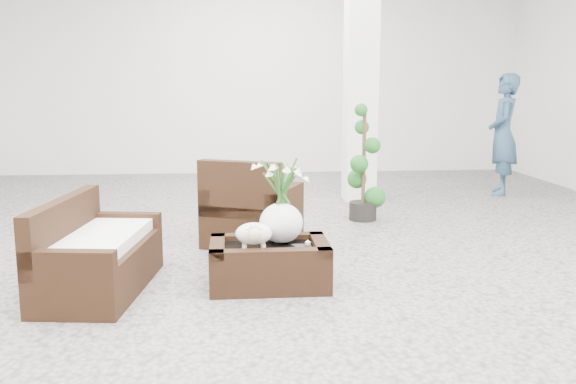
{
  "coord_description": "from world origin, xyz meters",
  "views": [
    {
      "loc": [
        -0.45,
        -5.37,
        1.54
      ],
      "look_at": [
        0.0,
        -0.1,
        0.62
      ],
      "focal_mm": 39.05,
      "sensor_mm": 36.0,
      "label": 1
    }
  ],
  "objects": [
    {
      "name": "ground",
      "position": [
        0.0,
        0.0,
        0.0
      ],
      "size": [
        11.0,
        11.0,
        0.0
      ],
      "primitive_type": "plane",
      "color": "gray",
      "rests_on": "ground"
    },
    {
      "name": "column",
      "position": [
        1.2,
        2.8,
        1.75
      ],
      "size": [
        0.4,
        0.4,
        3.5
      ],
      "primitive_type": "cube",
      "color": "white",
      "rests_on": "ground"
    },
    {
      "name": "coffee_table",
      "position": [
        -0.2,
        -0.74,
        0.16
      ],
      "size": [
        0.9,
        0.6,
        0.31
      ],
      "primitive_type": "cube",
      "color": "black",
      "rests_on": "ground"
    },
    {
      "name": "sheep_figurine",
      "position": [
        -0.32,
        -0.84,
        0.42
      ],
      "size": [
        0.28,
        0.23,
        0.21
      ],
      "primitive_type": "ellipsoid",
      "color": "white",
      "rests_on": "coffee_table"
    },
    {
      "name": "planter_narcissus",
      "position": [
        -0.1,
        -0.64,
        0.71
      ],
      "size": [
        0.44,
        0.44,
        0.8
      ],
      "primitive_type": null,
      "color": "white",
      "rests_on": "coffee_table"
    },
    {
      "name": "tealight",
      "position": [
        0.1,
        -0.72,
        0.33
      ],
      "size": [
        0.04,
        0.04,
        0.03
      ],
      "primitive_type": "cylinder",
      "color": "white",
      "rests_on": "coffee_table"
    },
    {
      "name": "armchair",
      "position": [
        -0.28,
        0.57,
        0.42
      ],
      "size": [
        1.03,
        1.02,
        0.84
      ],
      "primitive_type": "cube",
      "rotation": [
        0.0,
        0.0,
        2.72
      ],
      "color": "black",
      "rests_on": "ground"
    },
    {
      "name": "loveseat",
      "position": [
        -1.47,
        -0.74,
        0.35
      ],
      "size": [
        0.79,
        1.38,
        0.7
      ],
      "primitive_type": "cube",
      "rotation": [
        0.0,
        0.0,
        1.44
      ],
      "color": "black",
      "rests_on": "ground"
    },
    {
      "name": "topiary",
      "position": [
        1.0,
        1.53,
        0.65
      ],
      "size": [
        0.35,
        0.35,
        1.3
      ],
      "primitive_type": null,
      "color": "#1A511A",
      "rests_on": "ground"
    },
    {
      "name": "shopper",
      "position": [
        3.26,
        3.02,
        0.84
      ],
      "size": [
        0.59,
        0.71,
        1.68
      ],
      "primitive_type": "imported",
      "rotation": [
        0.0,
        0.0,
        -1.92
      ],
      "color": "navy",
      "rests_on": "ground"
    }
  ]
}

